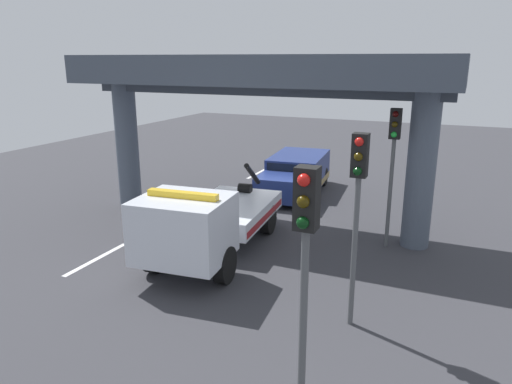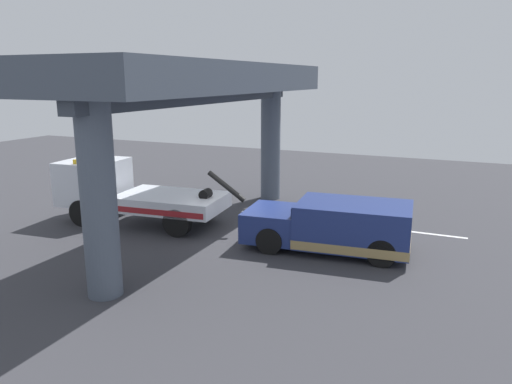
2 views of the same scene
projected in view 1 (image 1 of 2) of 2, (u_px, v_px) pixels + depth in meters
name	position (u px, v px, depth m)	size (l,w,h in m)	color
ground_plane	(266.00, 215.00, 18.23)	(60.00, 40.00, 0.10)	#38383D
lane_stripe_west	(258.00, 173.00, 24.65)	(2.60, 0.16, 0.01)	silver
lane_stripe_mid	(199.00, 204.00, 19.36)	(2.60, 0.16, 0.01)	silver
lane_stripe_east	(97.00, 259.00, 14.07)	(2.60, 0.16, 0.01)	silver
tow_truck_white	(206.00, 221.00, 13.70)	(7.33, 2.92, 2.46)	silver
towed_van_green	(296.00, 175.00, 20.99)	(5.37, 2.64, 1.58)	navy
overpass_structure	(255.00, 83.00, 15.92)	(3.60, 13.07, 5.85)	#4C5666
traffic_light_near	(393.00, 148.00, 14.19)	(0.39, 0.32, 4.33)	#515456
traffic_light_far	(358.00, 189.00, 9.79)	(0.39, 0.32, 4.29)	#515456
traffic_light_mid	(305.00, 248.00, 6.70)	(0.39, 0.32, 4.32)	#515456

